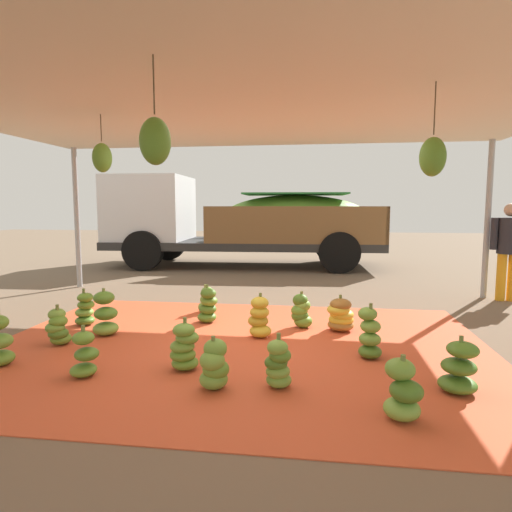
% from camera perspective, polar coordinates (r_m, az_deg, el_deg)
% --- Properties ---
extents(ground_plane, '(40.00, 40.00, 0.00)m').
position_cam_1_polar(ground_plane, '(8.00, 1.45, -5.08)').
color(ground_plane, brown).
extents(tarp_orange, '(5.69, 4.29, 0.01)m').
position_cam_1_polar(tarp_orange, '(5.12, -2.41, -11.71)').
color(tarp_orange, '#D1512D').
rests_on(tarp_orange, ground).
extents(tent_canopy, '(8.00, 7.00, 2.79)m').
position_cam_1_polar(tent_canopy, '(4.90, -2.79, 19.45)').
color(tent_canopy, '#9EA0A5').
rests_on(tent_canopy, ground).
extents(banana_bunch_0, '(0.33, 0.32, 0.59)m').
position_cam_1_polar(banana_bunch_0, '(5.80, -18.96, -7.27)').
color(banana_bunch_0, '#75A83D').
rests_on(banana_bunch_0, tarp_orange).
extents(banana_bunch_1, '(0.37, 0.38, 0.53)m').
position_cam_1_polar(banana_bunch_1, '(6.10, -6.26, -6.51)').
color(banana_bunch_1, '#518428').
rests_on(banana_bunch_1, tarp_orange).
extents(banana_bunch_2, '(0.31, 0.33, 0.48)m').
position_cam_1_polar(banana_bunch_2, '(3.96, -5.46, -14.01)').
color(banana_bunch_2, '#6B9E38').
rests_on(banana_bunch_2, tarp_orange).
extents(banana_bunch_3, '(0.46, 0.46, 0.49)m').
position_cam_1_polar(banana_bunch_3, '(4.27, 24.86, -13.16)').
color(banana_bunch_3, '#477523').
rests_on(banana_bunch_3, tarp_orange).
extents(banana_bunch_4, '(0.29, 0.29, 0.42)m').
position_cam_1_polar(banana_bunch_4, '(6.71, -6.44, -5.74)').
color(banana_bunch_4, '#75A83D').
rests_on(banana_bunch_4, tarp_orange).
extents(banana_bunch_5, '(0.33, 0.32, 0.52)m').
position_cam_1_polar(banana_bunch_5, '(4.44, -9.29, -11.67)').
color(banana_bunch_5, '#60932D').
rests_on(banana_bunch_5, tarp_orange).
extents(banana_bunch_6, '(0.35, 0.35, 0.50)m').
position_cam_1_polar(banana_bunch_6, '(6.38, -21.29, -6.54)').
color(banana_bunch_6, '#477523').
rests_on(banana_bunch_6, tarp_orange).
extents(banana_bunch_7, '(0.32, 0.34, 0.50)m').
position_cam_1_polar(banana_bunch_7, '(3.97, 2.88, -13.92)').
color(banana_bunch_7, '#6B9E38').
rests_on(banana_bunch_7, tarp_orange).
extents(banana_bunch_8, '(0.32, 0.31, 0.58)m').
position_cam_1_polar(banana_bunch_8, '(4.85, 14.52, -9.84)').
color(banana_bunch_8, '#477523').
rests_on(banana_bunch_8, tarp_orange).
extents(banana_bunch_10, '(0.47, 0.47, 0.47)m').
position_cam_1_polar(banana_bunch_10, '(5.78, 10.92, -7.59)').
color(banana_bunch_10, '#996628').
rests_on(banana_bunch_10, tarp_orange).
extents(banana_bunch_11, '(0.31, 0.33, 0.47)m').
position_cam_1_polar(banana_bunch_11, '(5.60, -24.29, -8.53)').
color(banana_bunch_11, '#60932D').
rests_on(banana_bunch_11, tarp_orange).
extents(banana_bunch_12, '(0.36, 0.34, 0.48)m').
position_cam_1_polar(banana_bunch_12, '(5.86, 5.88, -7.19)').
color(banana_bunch_12, '#60932D').
rests_on(banana_bunch_12, tarp_orange).
extents(banana_bunch_13, '(0.35, 0.37, 0.49)m').
position_cam_1_polar(banana_bunch_13, '(3.61, 18.51, -16.39)').
color(banana_bunch_13, '#75A83D').
rests_on(banana_bunch_13, tarp_orange).
extents(banana_bunch_14, '(0.33, 0.33, 0.54)m').
position_cam_1_polar(banana_bunch_14, '(5.42, 0.45, -8.07)').
color(banana_bunch_14, gold).
rests_on(banana_bunch_14, tarp_orange).
extents(banana_bunch_15, '(0.36, 0.34, 0.49)m').
position_cam_1_polar(banana_bunch_15, '(4.52, -21.36, -11.98)').
color(banana_bunch_15, '#60932D').
rests_on(banana_bunch_15, tarp_orange).
extents(cargo_truck_main, '(7.24, 2.80, 2.40)m').
position_cam_1_polar(cargo_truck_main, '(11.82, -2.59, 4.71)').
color(cargo_truck_main, '#2D2D2D').
rests_on(cargo_truck_main, ground).
extents(worker_0, '(0.60, 0.37, 1.65)m').
position_cam_1_polar(worker_0, '(8.53, 29.97, 1.32)').
color(worker_0, orange).
rests_on(worker_0, ground).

